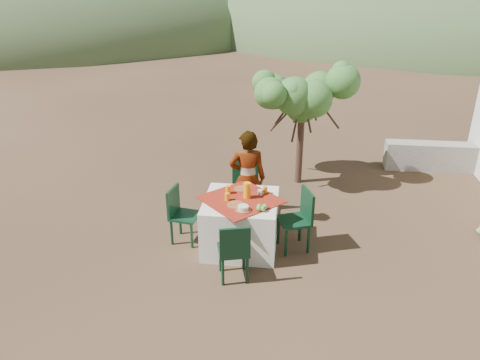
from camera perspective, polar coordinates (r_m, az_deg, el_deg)
name	(u,v)px	position (r m, az deg, el deg)	size (l,w,h in m)	color
ground	(255,252)	(6.74, 1.89, -8.75)	(160.00, 160.00, 0.00)	#342617
table	(241,223)	(6.67, 0.08, -5.27)	(1.30, 1.30, 0.76)	white
chair_far	(244,185)	(7.49, 0.54, -0.65)	(0.44, 0.44, 0.92)	black
chair_near	(234,250)	(5.93, -0.73, -8.51)	(0.47, 0.47, 0.83)	black
chair_left	(180,212)	(6.83, -7.28, -3.91)	(0.44, 0.44, 0.84)	black
chair_right	(299,217)	(6.64, 7.24, -4.49)	(0.54, 0.54, 0.90)	black
person	(248,179)	(7.10, 0.92, 0.17)	(0.56, 0.37, 1.53)	#8C6651
shrub_tree	(306,101)	(8.43, 8.03, 9.55)	(1.67, 1.64, 1.96)	#462E23
stone_wall	(453,157)	(10.14, 24.51, 2.54)	(2.60, 0.35, 0.55)	gray
hill_near_left	(56,20)	(40.28, -21.47, 17.71)	(40.00, 40.00, 16.00)	#3A5932
hill_near_right	(443,17)	(43.34, 23.50, 17.78)	(48.00, 48.00, 20.00)	#3A5932
hill_far_center	(262,2)	(57.90, 2.65, 20.88)	(60.00, 60.00, 24.00)	slate
plate_far	(241,189)	(6.77, 0.17, -1.08)	(0.22, 0.22, 0.01)	brown
plate_near	(236,205)	(6.32, -0.55, -3.04)	(0.24, 0.24, 0.01)	brown
glass_far	(228,189)	(6.63, -1.47, -1.16)	(0.07, 0.07, 0.12)	orange
glass_near	(227,197)	(6.44, -1.58, -2.06)	(0.07, 0.07, 0.11)	orange
juice_pitcher	(247,190)	(6.48, 0.88, -1.26)	(0.10, 0.10, 0.23)	orange
bowl_plate	(243,210)	(6.20, 0.39, -3.65)	(0.22, 0.22, 0.01)	brown
white_bowl	(243,208)	(6.18, 0.39, -3.39)	(0.15, 0.15, 0.05)	silver
jar_left	(262,192)	(6.61, 2.71, -1.46)	(0.05, 0.05, 0.08)	#C17B22
jar_right	(265,190)	(6.65, 3.09, -1.21)	(0.06, 0.06, 0.10)	#C17B22
napkin_holder	(260,192)	(6.59, 2.46, -1.52)	(0.06, 0.04, 0.08)	silver
fruit_cluster	(262,207)	(6.20, 2.65, -3.36)	(0.15, 0.14, 0.07)	#5D9436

